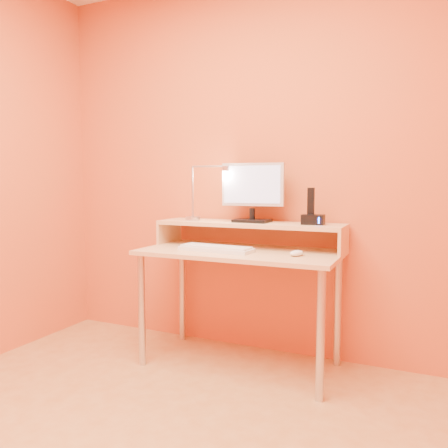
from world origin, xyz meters
The scene contains 25 objects.
wall_back centered at (0.00, 1.50, 1.25)m, with size 3.00×0.04×2.50m, color #DC5A28.
desk_leg_fl centered at (-0.55, 0.93, 0.35)m, with size 0.04×0.04×0.69m, color silver.
desk_leg_fr centered at (0.55, 0.93, 0.35)m, with size 0.04×0.04×0.69m, color silver.
desk_leg_bl centered at (-0.55, 1.43, 0.35)m, with size 0.04×0.04×0.69m, color silver.
desk_leg_br centered at (0.55, 1.43, 0.35)m, with size 0.04×0.04×0.69m, color silver.
desk_lower centered at (0.00, 1.18, 0.71)m, with size 1.20×0.60×0.03m, color #DDAE7A.
shelf_riser_left centered at (-0.59, 1.33, 0.79)m, with size 0.02×0.30×0.14m, color #DDAE7A.
shelf_riser_right centered at (0.59, 1.33, 0.79)m, with size 0.02×0.30×0.14m, color #DDAE7A.
desk_shelf centered at (0.00, 1.33, 0.87)m, with size 1.20×0.30×0.03m, color #DDAE7A.
monitor_foot centered at (0.02, 1.33, 0.89)m, with size 0.22×0.16×0.02m, color black.
monitor_neck centered at (0.02, 1.33, 0.93)m, with size 0.04×0.04×0.07m, color black.
monitor_panel centered at (0.02, 1.34, 1.12)m, with size 0.40×0.04×0.27m, color #BDBDC0.
monitor_back centered at (0.02, 1.36, 1.12)m, with size 0.36×0.01×0.23m, color black.
monitor_screen centered at (0.02, 1.32, 1.12)m, with size 0.36×0.00×0.23m, color #ADB1D8.
lamp_base centered at (-0.39, 1.30, 0.89)m, with size 0.10×0.10×0.03m, color silver.
lamp_post centered at (-0.39, 1.30, 1.07)m, with size 0.01×0.01×0.33m, color silver.
lamp_arm centered at (-0.27, 1.30, 1.24)m, with size 0.01×0.01×0.24m, color silver.
lamp_head centered at (-0.15, 1.30, 1.22)m, with size 0.04×0.04×0.03m, color silver.
lamp_bulb centered at (-0.15, 1.30, 1.20)m, with size 0.03×0.03×0.00m, color #FFEAC6.
phone_dock centered at (0.41, 1.33, 0.91)m, with size 0.13×0.10×0.06m, color black.
phone_handset centered at (0.39, 1.33, 1.02)m, with size 0.04×0.03×0.16m, color black.
phone_led centered at (0.45, 1.28, 0.91)m, with size 0.01×0.00×0.04m, color #327CFF.
keyboard centered at (-0.12, 1.09, 0.73)m, with size 0.46×0.15×0.02m, color silver.
mouse centered at (0.37, 1.11, 0.74)m, with size 0.06×0.10×0.03m, color white.
remote_control centered at (-0.22, 1.12, 0.73)m, with size 0.04×0.17×0.02m, color silver.
Camera 1 is at (1.00, -1.26, 1.12)m, focal length 35.11 mm.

